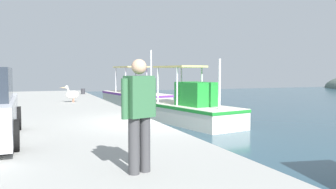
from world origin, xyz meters
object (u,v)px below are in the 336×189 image
at_px(fishing_boat_nearest, 135,97).
at_px(fisherman_standing, 139,111).
at_px(mooring_bollard_nearest, 83,91).
at_px(pelican, 72,94).
at_px(fishing_boat_second, 187,109).

distance_m(fishing_boat_nearest, fisherman_standing, 17.05).
bearing_deg(mooring_bollard_nearest, pelican, -11.92).
bearing_deg(fishing_boat_nearest, fishing_boat_second, 2.59).
distance_m(fishing_boat_nearest, fishing_boat_second, 7.36).
distance_m(pelican, fisherman_standing, 12.37).
bearing_deg(fishing_boat_nearest, fisherman_standing, -15.46).
bearing_deg(fishing_boat_second, fisherman_standing, -28.27).
distance_m(fishing_boat_second, mooring_bollard_nearest, 9.84).
bearing_deg(fisherman_standing, fishing_boat_second, 151.73).
xyz_separation_m(fisherman_standing, mooring_bollard_nearest, (-18.30, 1.51, -0.73)).
relative_size(fishing_boat_nearest, fishing_boat_second, 1.04).
bearing_deg(mooring_bollard_nearest, fishing_boat_nearest, 58.01).
height_order(fishing_boat_nearest, fishing_boat_second, fishing_boat_nearest).
distance_m(pelican, mooring_bollard_nearest, 6.08).
height_order(fishing_boat_second, pelican, fishing_boat_second).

